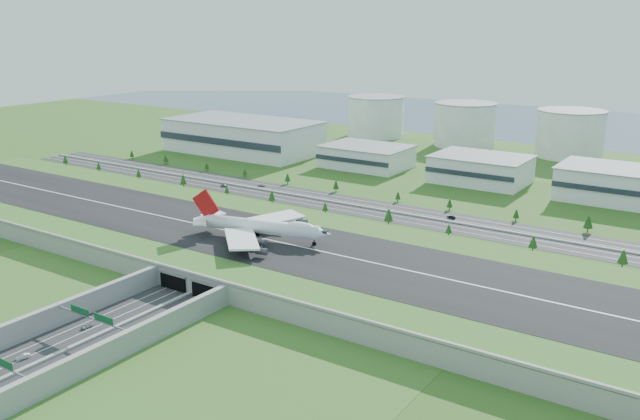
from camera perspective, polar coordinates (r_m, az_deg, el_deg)
The scene contains 21 objects.
ground at distance 301.99m, azimuth -4.25°, elevation -4.01°, with size 1200.00×1200.00×0.00m, color #23571B.
airfield_deck at distance 300.56m, azimuth -4.28°, elevation -3.28°, with size 520.00×100.00×9.20m.
underpass_road at distance 236.62m, azimuth -19.42°, elevation -9.80°, with size 38.80×120.40×8.00m.
sign_gantry_near at distance 237.51m, azimuth -18.65°, elevation -8.70°, with size 38.70×0.70×9.80m.
north_expressway at distance 377.68m, azimuth 4.62°, elevation 0.06°, with size 560.00×36.00×0.12m, color #28282B.
tree_row at distance 361.89m, azimuth 8.29°, elevation -0.02°, with size 503.09×48.68×8.45m.
hangar_west at distance 542.55m, azimuth -6.50°, elevation 6.17°, with size 120.00×60.00×25.00m, color silver.
hangar_mid_a at distance 485.18m, azimuth 3.94°, elevation 4.50°, with size 58.00×42.00×15.00m, color silver.
hangar_mid_b at distance 449.82m, azimuth 13.38°, elevation 3.34°, with size 58.00×42.00×17.00m, color silver.
hangar_mid_c at distance 429.43m, azimuth 23.41°, elevation 2.02°, with size 58.00×42.00×19.00m, color silver.
fuel_tank_a at distance 615.72m, azimuth 4.70°, elevation 7.83°, with size 50.00×50.00×35.00m, color silver.
fuel_tank_b at distance 579.69m, azimuth 12.11°, elevation 7.04°, with size 50.00×50.00×35.00m, color silver.
fuel_tank_c at distance 554.45m, azimuth 20.31°, elevation 6.03°, with size 50.00×50.00×35.00m, color silver.
bay_water at distance 732.11m, azimuth 19.63°, elevation 6.85°, with size 1200.00×260.00×0.06m, color #3B5071.
boeing_747 at distance 299.67m, azimuth -5.00°, elevation -1.39°, with size 66.03×61.72×20.73m.
car_0 at distance 248.05m, azimuth -19.04°, elevation -9.22°, with size 1.68×4.19×1.43m, color #AEADB2.
car_1 at distance 234.39m, azimuth -23.73°, elevation -11.23°, with size 1.52×4.35×1.43m, color silver.
car_2 at distance 245.80m, azimuth -12.27°, elevation -8.88°, with size 2.84×6.17×1.71m, color #0E0B3B.
car_4 at distance 431.45m, azimuth -8.07°, elevation 2.06°, with size 1.82×4.51×1.54m, color #56555A.
car_5 at distance 365.29m, azimuth 11.00°, elevation -0.59°, with size 1.70×4.87×1.60m, color black.
car_7 at distance 430.24m, azimuth -4.95°, elevation 2.12°, with size 2.19×5.38×1.56m, color silver.
Camera 1 is at (175.89, -223.33, 101.93)m, focal length 38.00 mm.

